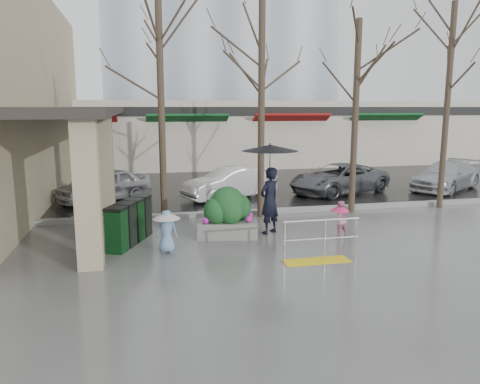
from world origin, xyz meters
name	(u,v)px	position (x,y,z in m)	size (l,w,h in m)	color
ground	(251,250)	(0.00, 0.00, 0.00)	(120.00, 120.00, 0.00)	#51514F
street_asphalt	(178,159)	(0.00, 22.00, 0.01)	(120.00, 36.00, 0.01)	black
curb	(223,213)	(0.00, 4.00, 0.07)	(120.00, 0.30, 0.15)	gray
canopy_slab	(82,107)	(-4.80, 8.00, 3.62)	(2.80, 18.00, 0.25)	#2D2823
pillar_front	(87,192)	(-3.90, -0.50, 1.75)	(0.55, 0.55, 3.50)	tan
pillar_back	(105,161)	(-3.90, 6.00, 1.75)	(0.55, 0.55, 3.50)	tan
storefront_row	(214,133)	(2.00, 17.97, 2.01)	(34.00, 6.74, 4.00)	beige
office_tower	(213,1)	(4.00, 30.00, 12.50)	(18.00, 12.00, 25.00)	#8C99A8
handrail	(319,246)	(1.36, -1.20, 0.38)	(1.90, 0.50, 1.03)	yellow
tree_west	(160,58)	(-2.00, 3.60, 5.08)	(3.20, 3.20, 6.80)	#382B21
tree_midwest	(262,56)	(1.20, 3.60, 5.23)	(3.20, 3.20, 7.00)	#382B21
tree_mideast	(357,70)	(4.50, 3.60, 4.86)	(3.20, 3.20, 6.50)	#382B21
tree_east	(451,56)	(8.00, 3.60, 5.38)	(3.20, 3.20, 7.20)	#382B21
woman	(270,178)	(0.90, 1.51, 1.63)	(1.64, 1.64, 2.63)	black
child_pink	(340,217)	(2.69, 0.62, 0.59)	(0.55, 0.54, 1.05)	pink
child_blue	(167,226)	(-2.13, 0.29, 0.67)	(0.71, 0.71, 1.10)	#6D94C3
planter	(228,213)	(-0.36, 1.36, 0.69)	(1.78, 1.12, 1.45)	gray
news_boxes	(130,222)	(-3.04, 1.31, 0.58)	(1.26, 2.10, 1.17)	#0C3816
car_a	(104,185)	(-4.10, 7.44, 0.63)	(1.49, 3.70, 1.26)	#ADACB1
car_b	(230,183)	(0.80, 6.85, 0.63)	(1.33, 3.82, 1.26)	white
car_c	(339,179)	(5.56, 7.06, 0.63)	(2.09, 4.53, 1.26)	#5B5D62
car_d	(446,176)	(10.61, 6.87, 0.63)	(1.77, 4.34, 1.26)	#B8B9BE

